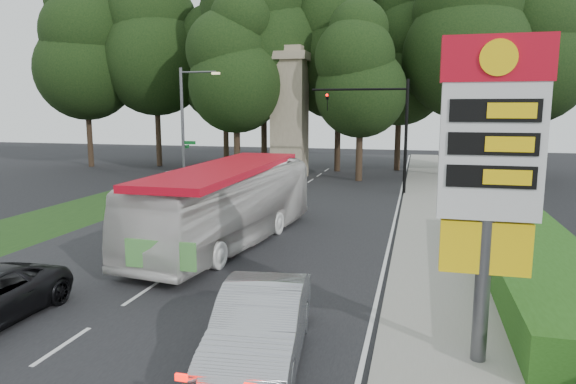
% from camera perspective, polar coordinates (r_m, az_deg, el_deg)
% --- Properties ---
extents(ground, '(120.00, 120.00, 0.00)m').
position_cam_1_polar(ground, '(13.06, -25.17, -16.27)').
color(ground, black).
rests_on(ground, ground).
extents(road_surface, '(14.00, 80.00, 0.02)m').
position_cam_1_polar(road_surface, '(23.01, -5.94, -4.39)').
color(road_surface, black).
rests_on(road_surface, ground).
extents(sidewalk_right, '(3.00, 80.00, 0.12)m').
position_cam_1_polar(sidewalk_right, '(21.66, 15.78, -5.44)').
color(sidewalk_right, gray).
rests_on(sidewalk_right, ground).
extents(grass_verge_left, '(5.00, 50.00, 0.02)m').
position_cam_1_polar(grass_verge_left, '(32.49, -18.12, -0.77)').
color(grass_verge_left, '#193814').
rests_on(grass_verge_left, ground).
extents(hedge, '(3.00, 14.00, 1.20)m').
position_cam_1_polar(hedge, '(18.03, 25.80, -7.23)').
color(hedge, '#235015').
rests_on(hedge, ground).
extents(gas_station_pylon, '(2.10, 0.45, 6.85)m').
position_cam_1_polar(gas_station_pylon, '(11.09, 21.59, 3.49)').
color(gas_station_pylon, '#59595E').
rests_on(gas_station_pylon, ground).
extents(traffic_signal_mast, '(6.10, 0.35, 7.20)m').
position_cam_1_polar(traffic_signal_mast, '(33.04, 10.73, 7.83)').
color(traffic_signal_mast, black).
rests_on(traffic_signal_mast, ground).
extents(streetlight_signs, '(2.75, 0.98, 8.00)m').
position_cam_1_polar(streetlight_signs, '(34.33, -11.31, 7.47)').
color(streetlight_signs, '#59595E').
rests_on(streetlight_signs, ground).
extents(monument, '(3.00, 3.00, 10.05)m').
position_cam_1_polar(monument, '(40.17, 0.18, 8.84)').
color(monument, gray).
rests_on(monument, ground).
extents(tree_far_west, '(8.96, 8.96, 17.60)m').
position_cam_1_polar(tree_far_west, '(51.72, -21.70, 14.50)').
color(tree_far_west, '#2D2116').
rests_on(tree_far_west, ground).
extents(tree_west_mid, '(9.80, 9.80, 19.25)m').
position_cam_1_polar(tree_west_mid, '(50.37, -14.61, 16.16)').
color(tree_west_mid, '#2D2116').
rests_on(tree_west_mid, ground).
extents(tree_west_near, '(8.40, 8.40, 16.50)m').
position_cam_1_polar(tree_west_near, '(49.49, -7.07, 14.56)').
color(tree_west_near, '#2D2116').
rests_on(tree_west_near, ground).
extents(tree_center_left, '(10.08, 10.08, 19.80)m').
position_cam_1_polar(tree_center_left, '(44.36, -2.77, 17.85)').
color(tree_center_left, '#2D2116').
rests_on(tree_center_left, ground).
extents(tree_center_right, '(9.24, 9.24, 18.15)m').
position_cam_1_polar(tree_center_right, '(44.83, 5.70, 16.43)').
color(tree_center_right, '#2D2116').
rests_on(tree_center_right, ground).
extents(tree_east_near, '(8.12, 8.12, 15.95)m').
position_cam_1_polar(tree_east_near, '(46.19, 12.40, 14.38)').
color(tree_east_near, '#2D2116').
rests_on(tree_east_near, ground).
extents(tree_east_mid, '(9.52, 9.52, 18.70)m').
position_cam_1_polar(tree_east_mid, '(42.50, 19.33, 16.81)').
color(tree_east_mid, '#2D2116').
rests_on(tree_east_mid, ground).
extents(tree_far_east, '(8.68, 8.68, 17.05)m').
position_cam_1_polar(tree_far_east, '(44.99, 25.60, 14.70)').
color(tree_far_east, '#2D2116').
rests_on(tree_far_east, ground).
extents(tree_monument_left, '(7.28, 7.28, 14.30)m').
position_cam_1_polar(tree_monument_left, '(40.52, -5.83, 13.86)').
color(tree_monument_left, '#2D2116').
rests_on(tree_monument_left, ground).
extents(tree_monument_right, '(6.72, 6.72, 13.20)m').
position_cam_1_polar(tree_monument_right, '(38.78, 8.12, 13.03)').
color(tree_monument_right, '#2D2116').
rests_on(tree_monument_right, ground).
extents(transit_bus, '(4.12, 11.75, 3.20)m').
position_cam_1_polar(transit_bus, '(20.63, -6.67, -1.48)').
color(transit_bus, white).
rests_on(transit_bus, ground).
extents(sedan_silver, '(2.40, 5.25, 1.67)m').
position_cam_1_polar(sedan_silver, '(11.44, -3.02, -14.49)').
color(sedan_silver, '#A4A5AB').
rests_on(sedan_silver, ground).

